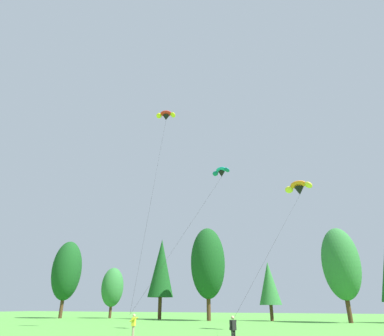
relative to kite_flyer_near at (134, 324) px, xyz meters
name	(u,v)px	position (x,y,z in m)	size (l,w,h in m)	color
treeline_tree_a	(67,270)	(-36.16, 30.43, 7.98)	(5.80, 5.80, 14.83)	#472D19
treeline_tree_b	(112,287)	(-27.36, 34.44, 4.75)	(4.37, 4.37, 9.50)	#472D19
treeline_tree_c	(161,268)	(-15.78, 33.43, 7.98)	(4.75, 4.75, 14.32)	#472D19
treeline_tree_d	(208,263)	(-5.43, 31.22, 8.20)	(5.90, 5.90, 15.18)	#472D19
treeline_tree_e	(269,283)	(4.25, 34.34, 4.74)	(3.62, 3.62, 9.17)	#472D19
treeline_tree_f	(341,263)	(15.75, 32.35, 7.23)	(5.47, 5.47, 13.59)	#472D19
kite_flyer_near	(134,324)	(0.00, 0.00, 0.00)	(0.65, 0.68, 1.69)	gray
kite_flyer_mid	(233,328)	(8.39, -1.57, -0.01)	(0.42, 0.59, 1.69)	black
parafoil_kite_high_teal	(221,172)	(4.59, 9.20, 15.34)	(6.12, 10.00, 15.35)	teal
parafoil_kite_mid_orange	(299,188)	(12.55, 12.07, 13.30)	(5.94, 14.58, 13.92)	orange
parafoil_kite_far_red_yellow	(166,116)	(-2.15, 7.96, 23.82)	(3.16, 8.86, 23.79)	red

